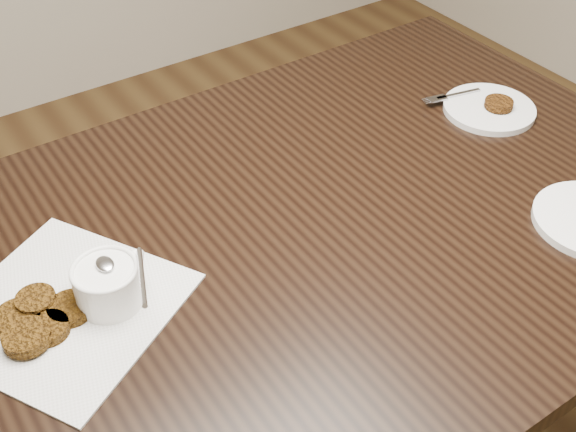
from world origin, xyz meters
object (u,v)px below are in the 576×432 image
object	(u,v)px
table	(295,368)
sauce_ramekin	(104,268)
napkin	(64,309)
plate_with_patty	(490,106)

from	to	relation	value
table	sauce_ramekin	xyz separation A→B (m)	(-0.32, 0.02, 0.45)
table	sauce_ramekin	size ratio (longest dim) A/B	10.92
napkin	plate_with_patty	bearing A→B (deg)	2.02
sauce_ramekin	plate_with_patty	world-z (taller)	sauce_ramekin
table	sauce_ramekin	distance (m)	0.55
table	napkin	world-z (taller)	napkin
table	sauce_ramekin	world-z (taller)	sauce_ramekin
sauce_ramekin	plate_with_patty	bearing A→B (deg)	3.85
plate_with_patty	table	bearing A→B (deg)	-171.77
table	napkin	distance (m)	0.54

